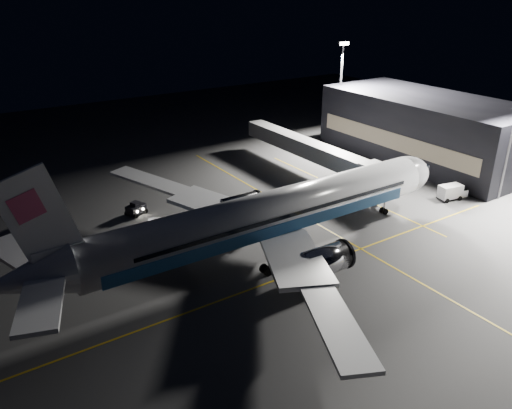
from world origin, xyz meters
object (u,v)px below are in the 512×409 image
object	(u,v)px
floodlight_mast_north	(341,83)
safety_cone_a	(200,253)
service_truck	(452,192)
safety_cone_c	(237,217)
baggage_tug	(136,209)
jet_bridge	(315,151)
airliner	(264,216)
safety_cone_b	(233,242)

from	to	relation	value
floodlight_mast_north	safety_cone_a	size ratio (longest dim) A/B	36.82
service_truck	safety_cone_c	size ratio (longest dim) A/B	7.53
service_truck	baggage_tug	xyz separation A→B (m)	(-43.68, 22.11, -0.39)
service_truck	safety_cone_a	xyz separation A→B (m)	(-41.50, 6.08, -1.02)
service_truck	safety_cone_c	xyz separation A→B (m)	(-32.13, 12.34, -0.97)
jet_bridge	service_truck	world-z (taller)	jet_bridge
safety_cone_a	safety_cone_c	distance (m)	11.27
baggage_tug	airliner	bearing A→B (deg)	-88.82
baggage_tug	safety_cone_a	bearing A→B (deg)	-105.51
airliner	jet_bridge	bearing A→B (deg)	38.04
safety_cone_a	safety_cone_c	size ratio (longest dim) A/B	0.84
jet_bridge	safety_cone_a	bearing A→B (deg)	-154.90
airliner	service_truck	size ratio (longest dim) A/B	12.23
floodlight_mast_north	safety_cone_a	xyz separation A→B (m)	(-48.00, -27.99, -12.09)
baggage_tug	safety_cone_b	size ratio (longest dim) A/B	5.08
floodlight_mast_north	baggage_tug	world-z (taller)	floodlight_mast_north
safety_cone_b	jet_bridge	bearing A→B (deg)	29.23
airliner	jet_bridge	xyz separation A→B (m)	(23.08, 18.06, -0.58)
safety_cone_c	safety_cone_b	bearing A→B (deg)	-125.63
safety_cone_c	safety_cone_a	bearing A→B (deg)	-146.25
safety_cone_a	service_truck	bearing A→B (deg)	-8.34
service_truck	safety_cone_b	xyz separation A→B (m)	(-36.62, 6.08, -0.98)
airliner	baggage_tug	world-z (taller)	airliner
floodlight_mast_north	safety_cone_a	bearing A→B (deg)	-149.76
baggage_tug	safety_cone_c	xyz separation A→B (m)	(11.56, -9.77, -0.58)
safety_cone_b	baggage_tug	bearing A→B (deg)	113.79
safety_cone_a	safety_cone_c	xyz separation A→B (m)	(9.37, 6.26, 0.05)
airliner	safety_cone_a	bearing A→B (deg)	149.99
floodlight_mast_north	safety_cone_c	distance (m)	45.92
service_truck	safety_cone_b	bearing A→B (deg)	-179.02
service_truck	safety_cone_c	world-z (taller)	service_truck
jet_bridge	baggage_tug	world-z (taller)	jet_bridge
baggage_tug	safety_cone_c	distance (m)	15.14
airliner	safety_cone_b	bearing A→B (deg)	117.00
airliner	baggage_tug	bearing A→B (deg)	114.44
jet_bridge	floodlight_mast_north	bearing A→B (deg)	37.74
airliner	jet_bridge	size ratio (longest dim) A/B	1.79
floodlight_mast_north	safety_cone_b	world-z (taller)	floodlight_mast_north
jet_bridge	safety_cone_a	xyz separation A→B (m)	(-30.00, -14.06, -4.30)
airliner	baggage_tug	size ratio (longest dim) A/B	18.40
service_truck	safety_cone_a	size ratio (longest dim) A/B	8.94
baggage_tug	safety_cone_c	world-z (taller)	baggage_tug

